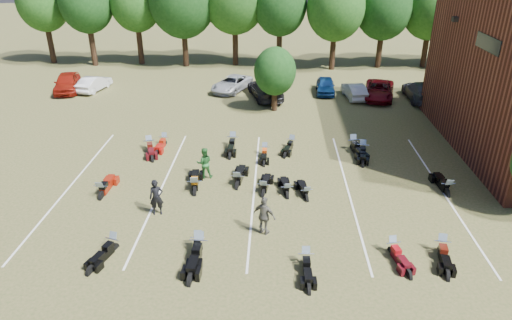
# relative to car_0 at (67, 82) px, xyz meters

# --- Properties ---
(ground) EXTENTS (160.00, 160.00, 0.00)m
(ground) POSITION_rel_car_0_xyz_m (20.14, -19.68, -0.80)
(ground) COLOR brown
(ground) RESTS_ON ground
(car_0) EXTENTS (2.99, 5.03, 1.61)m
(car_0) POSITION_rel_car_0_xyz_m (0.00, 0.00, 0.00)
(car_0) COLOR maroon
(car_0) RESTS_ON ground
(car_1) EXTENTS (2.14, 4.11, 1.29)m
(car_1) POSITION_rel_car_0_xyz_m (2.22, 0.35, -0.16)
(car_1) COLOR silver
(car_1) RESTS_ON ground
(car_2) EXTENTS (3.88, 5.13, 1.29)m
(car_2) POSITION_rel_car_0_xyz_m (14.38, 0.74, -0.16)
(car_2) COLOR #999BA1
(car_2) RESTS_ON ground
(car_3) EXTENTS (3.57, 5.77, 1.56)m
(car_3) POSITION_rel_car_0_xyz_m (17.37, -1.12, -0.02)
(car_3) COLOR black
(car_3) RESTS_ON ground
(car_4) EXTENTS (1.79, 3.96, 1.32)m
(car_4) POSITION_rel_car_0_xyz_m (22.54, 0.45, -0.14)
(car_4) COLOR navy
(car_4) RESTS_ON ground
(car_5) EXTENTS (1.82, 4.01, 1.28)m
(car_5) POSITION_rel_car_0_xyz_m (24.82, -0.84, -0.16)
(car_5) COLOR #B1B1AC
(car_5) RESTS_ON ground
(car_6) EXTENTS (3.50, 5.49, 1.41)m
(car_6) POSITION_rel_car_0_xyz_m (26.87, -0.81, -0.10)
(car_6) COLOR #58050C
(car_6) RESTS_ON ground
(car_7) EXTENTS (2.22, 5.30, 1.53)m
(car_7) POSITION_rel_car_0_xyz_m (30.23, -1.15, -0.04)
(car_7) COLOR #333237
(car_7) RESTS_ON ground
(person_black) EXTENTS (0.75, 0.58, 1.82)m
(person_black) POSITION_rel_car_0_xyz_m (12.55, -19.39, 0.11)
(person_black) COLOR black
(person_black) RESTS_ON ground
(person_green) EXTENTS (0.98, 0.83, 1.79)m
(person_green) POSITION_rel_car_0_xyz_m (14.31, -15.52, 0.09)
(person_green) COLOR #246128
(person_green) RESTS_ON ground
(person_grey) EXTENTS (1.19, 0.91, 1.87)m
(person_grey) POSITION_rel_car_0_xyz_m (17.77, -20.84, 0.13)
(person_grey) COLOR #555249
(person_grey) RESTS_ON ground
(motorcycle_0) EXTENTS (1.28, 2.25, 1.19)m
(motorcycle_0) POSITION_rel_car_0_xyz_m (11.33, -22.35, -0.80)
(motorcycle_0) COLOR black
(motorcycle_0) RESTS_ON ground
(motorcycle_1) EXTENTS (0.76, 2.16, 1.19)m
(motorcycle_1) POSITION_rel_car_0_xyz_m (14.95, -22.09, -0.80)
(motorcycle_1) COLOR black
(motorcycle_1) RESTS_ON ground
(motorcycle_3) EXTENTS (0.92, 2.54, 1.40)m
(motorcycle_3) POSITION_rel_car_0_xyz_m (15.05, -22.42, -0.80)
(motorcycle_3) COLOR black
(motorcycle_3) RESTS_ON ground
(motorcycle_4) EXTENTS (0.73, 2.13, 1.18)m
(motorcycle_4) POSITION_rel_car_0_xyz_m (19.52, -23.02, -0.80)
(motorcycle_4) COLOR black
(motorcycle_4) RESTS_ON ground
(motorcycle_5) EXTENTS (1.04, 2.30, 1.24)m
(motorcycle_5) POSITION_rel_car_0_xyz_m (25.32, -21.97, -0.80)
(motorcycle_5) COLOR black
(motorcycle_5) RESTS_ON ground
(motorcycle_6) EXTENTS (1.09, 2.15, 1.15)m
(motorcycle_6) POSITION_rel_car_0_xyz_m (23.24, -22.09, -0.80)
(motorcycle_6) COLOR #480A10
(motorcycle_6) RESTS_ON ground
(motorcycle_7) EXTENTS (0.82, 2.40, 1.33)m
(motorcycle_7) POSITION_rel_car_0_xyz_m (9.28, -17.97, -0.80)
(motorcycle_7) COLOR maroon
(motorcycle_7) RESTS_ON ground
(motorcycle_8) EXTENTS (1.09, 2.60, 1.41)m
(motorcycle_8) POSITION_rel_car_0_xyz_m (14.02, -17.32, -0.80)
(motorcycle_8) COLOR black
(motorcycle_8) RESTS_ON ground
(motorcycle_9) EXTENTS (1.01, 2.32, 1.25)m
(motorcycle_9) POSITION_rel_car_0_xyz_m (17.64, -17.37, -0.80)
(motorcycle_9) COLOR black
(motorcycle_9) RESTS_ON ground
(motorcycle_10) EXTENTS (1.04, 2.54, 1.38)m
(motorcycle_10) POSITION_rel_car_0_xyz_m (16.21, -16.60, -0.80)
(motorcycle_10) COLOR black
(motorcycle_10) RESTS_ON ground
(motorcycle_11) EXTENTS (0.94, 2.14, 1.15)m
(motorcycle_11) POSITION_rel_car_0_xyz_m (18.87, -17.49, -0.80)
(motorcycle_11) COLOR black
(motorcycle_11) RESTS_ON ground
(motorcycle_12) EXTENTS (1.07, 2.11, 1.13)m
(motorcycle_12) POSITION_rel_car_0_xyz_m (19.86, -17.75, -0.80)
(motorcycle_12) COLOR black
(motorcycle_12) RESTS_ON ground
(motorcycle_13) EXTENTS (0.89, 2.40, 1.31)m
(motorcycle_13) POSITION_rel_car_0_xyz_m (27.23, -16.94, -0.80)
(motorcycle_13) COLOR black
(motorcycle_13) RESTS_ON ground
(motorcycle_14) EXTENTS (1.47, 2.44, 1.29)m
(motorcycle_14) POSITION_rel_car_0_xyz_m (10.26, -11.96, -0.80)
(motorcycle_14) COLOR #40090D
(motorcycle_14) RESTS_ON ground
(motorcycle_15) EXTENTS (0.87, 2.16, 1.18)m
(motorcycle_15) POSITION_rel_car_0_xyz_m (11.04, -11.22, -0.80)
(motorcycle_15) COLOR #97100B
(motorcycle_15) RESTS_ON ground
(motorcycle_16) EXTENTS (0.81, 2.42, 1.35)m
(motorcycle_16) POSITION_rel_car_0_xyz_m (15.50, -11.22, -0.80)
(motorcycle_16) COLOR black
(motorcycle_16) RESTS_ON ground
(motorcycle_17) EXTENTS (0.64, 2.00, 1.12)m
(motorcycle_17) POSITION_rel_car_0_xyz_m (17.59, -12.45, -0.80)
(motorcycle_17) COLOR black
(motorcycle_17) RESTS_ON ground
(motorcycle_18) EXTENTS (1.23, 2.20, 1.17)m
(motorcycle_18) POSITION_rel_car_0_xyz_m (19.28, -11.26, -0.80)
(motorcycle_18) COLOR black
(motorcycle_18) RESTS_ON ground
(motorcycle_19) EXTENTS (1.29, 2.59, 1.38)m
(motorcycle_19) POSITION_rel_car_0_xyz_m (23.18, -11.42, -0.80)
(motorcycle_19) COLOR black
(motorcycle_19) RESTS_ON ground
(motorcycle_20) EXTENTS (1.07, 2.38, 1.28)m
(motorcycle_20) POSITION_rel_car_0_xyz_m (23.66, -12.06, -0.80)
(motorcycle_20) COLOR black
(motorcycle_20) RESTS_ON ground
(tree_line) EXTENTS (56.00, 6.00, 9.79)m
(tree_line) POSITION_rel_car_0_xyz_m (19.14, 9.32, 5.51)
(tree_line) COLOR black
(tree_line) RESTS_ON ground
(young_tree_midfield) EXTENTS (3.20, 3.20, 4.70)m
(young_tree_midfield) POSITION_rel_car_0_xyz_m (18.14, -4.18, 2.29)
(young_tree_midfield) COLOR black
(young_tree_midfield) RESTS_ON ground
(parking_lines) EXTENTS (20.10, 14.00, 0.01)m
(parking_lines) POSITION_rel_car_0_xyz_m (17.14, -16.68, -0.80)
(parking_lines) COLOR silver
(parking_lines) RESTS_ON ground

